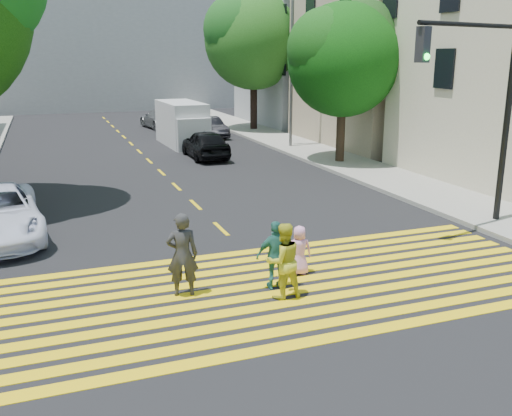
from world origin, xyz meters
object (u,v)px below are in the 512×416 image
pedestrian_extra (276,255)px  traffic_signal (486,92)px  pedestrian_child (299,250)px  silver_car (161,119)px  pedestrian_man (182,255)px  dark_car_near (205,144)px  white_van (183,125)px  dark_car_parked (210,127)px  pedestrian_woman (283,261)px  tree_right_near (345,54)px  tree_right_far (255,34)px

pedestrian_extra → traffic_signal: bearing=-157.7°
pedestrian_child → silver_car: silver_car is taller
silver_car → pedestrian_man: bearing=72.3°
dark_car_near → white_van: size_ratio=0.80×
dark_car_parked → pedestrian_woman: bearing=-106.4°
dark_car_near → dark_car_parked: dark_car_near is taller
pedestrian_extra → traffic_signal: (7.13, 2.03, 3.23)m
pedestrian_man → dark_car_parked: bearing=-95.2°
pedestrian_woman → tree_right_near: bearing=-125.2°
white_van → silver_car: bearing=86.0°
pedestrian_man → pedestrian_child: 2.87m
pedestrian_extra → silver_car: pedestrian_extra is taller
dark_car_parked → white_van: (-2.32, -2.65, 0.53)m
tree_right_near → dark_car_parked: tree_right_near is taller
pedestrian_woman → tree_right_far: bearing=-111.3°
white_van → pedestrian_man: bearing=-105.0°
dark_car_near → pedestrian_woman: bearing=80.2°
pedestrian_child → traffic_signal: bearing=-154.3°
silver_car → dark_car_parked: silver_car is taller
tree_right_far → pedestrian_extra: size_ratio=6.07×
pedestrian_man → silver_car: pedestrian_man is taller
tree_right_near → white_van: bearing=124.8°
tree_right_far → dark_car_near: tree_right_far is taller
pedestrian_man → traffic_signal: traffic_signal is taller
tree_right_far → dark_car_near: 12.35m
pedestrian_man → dark_car_near: size_ratio=0.44×
pedestrian_woman → pedestrian_extra: bearing=-98.7°
dark_car_parked → white_van: size_ratio=0.73×
tree_right_far → dark_car_parked: tree_right_far is taller
tree_right_far → dark_car_parked: 7.13m
pedestrian_woman → dark_car_near: (3.01, 17.02, -0.11)m
pedestrian_man → pedestrian_woman: (1.96, -0.85, -0.10)m
tree_right_far → silver_car: bearing=149.4°
pedestrian_man → dark_car_near: pedestrian_man is taller
tree_right_far → pedestrian_child: tree_right_far is taller
dark_car_near → pedestrian_man: bearing=73.2°
pedestrian_woman → silver_car: bearing=-98.6°
pedestrian_child → dark_car_near: (2.13, 15.92, 0.13)m
pedestrian_woman → pedestrian_extra: size_ratio=1.07×
tree_right_near → pedestrian_extra: (-8.58, -12.81, -4.29)m
pedestrian_woman → dark_car_parked: bearing=-104.5°
silver_car → dark_car_parked: (1.99, -5.48, -0.06)m
pedestrian_extra → white_van: 21.21m
dark_car_near → white_van: (-0.07, 4.50, 0.44)m
tree_right_far → white_van: tree_right_far is taller
tree_right_near → pedestrian_woman: tree_right_near is taller
pedestrian_child → dark_car_parked: bearing=-87.9°
dark_car_parked → traffic_signal: bearing=-89.1°
pedestrian_man → traffic_signal: bearing=-157.5°
tree_right_far → white_van: bearing=-142.2°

